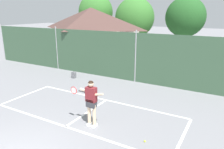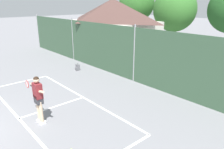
{
  "view_description": "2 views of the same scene",
  "coord_description": "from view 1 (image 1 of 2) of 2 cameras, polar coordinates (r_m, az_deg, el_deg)",
  "views": [
    {
      "loc": [
        5.3,
        -3.14,
        4.28
      ],
      "look_at": [
        -0.01,
        6.1,
        1.19
      ],
      "focal_mm": 34.9,
      "sensor_mm": 36.0,
      "label": 1
    },
    {
      "loc": [
        8.06,
        0.33,
        4.37
      ],
      "look_at": [
        0.51,
        6.91,
        0.97
      ],
      "focal_mm": 34.62,
      "sensor_mm": 36.0,
      "label": 2
    }
  ],
  "objects": [
    {
      "name": "tennis_player",
      "position": [
        8.24,
        -5.52,
        -6.54
      ],
      "size": [
        1.44,
        0.27,
        1.85
      ],
      "color": "silver",
      "rests_on": "ground"
    },
    {
      "name": "backpack_grey",
      "position": [
        14.75,
        -10.0,
        -0.15
      ],
      "size": [
        0.29,
        0.25,
        0.46
      ],
      "color": "slate",
      "rests_on": "ground"
    },
    {
      "name": "clubhouse_building",
      "position": [
        19.04,
        -5.41,
        10.42
      ],
      "size": [
        7.32,
        5.11,
        4.61
      ],
      "color": "beige",
      "rests_on": "ground"
    },
    {
      "name": "treeline_backdrop",
      "position": [
        24.53,
        17.8,
        14.4
      ],
      "size": [
        25.84,
        4.34,
        6.44
      ],
      "color": "brown",
      "rests_on": "ground"
    },
    {
      "name": "tennis_ball",
      "position": [
        7.83,
        8.57,
        -16.89
      ],
      "size": [
        0.07,
        0.07,
        0.07
      ],
      "primitive_type": "sphere",
      "color": "#CCE033",
      "rests_on": "ground"
    },
    {
      "name": "chainlink_fence",
      "position": [
        13.53,
        6.18,
        4.38
      ],
      "size": [
        26.09,
        0.09,
        3.21
      ],
      "color": "#38563D",
      "rests_on": "ground"
    }
  ]
}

